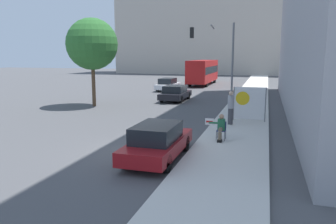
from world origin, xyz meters
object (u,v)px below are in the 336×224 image
object	(u,v)px
protest_banner	(249,103)
parked_car_curbside	(158,141)
pedestrian_behind	(234,102)
traffic_light_pole	(218,50)
city_bus_on_road	(203,71)
car_on_road_nearest	(175,93)
street_tree_near_curb	(92,44)
seated_protester	(221,127)
jogger_on_sidewalk	(231,107)
car_on_road_midblock	(168,84)

from	to	relation	value
protest_banner	parked_car_curbside	size ratio (longest dim) A/B	0.46
pedestrian_behind	traffic_light_pole	bearing A→B (deg)	142.38
protest_banner	city_bus_on_road	size ratio (longest dim) A/B	0.19
car_on_road_nearest	traffic_light_pole	bearing A→B (deg)	-15.92
pedestrian_behind	street_tree_near_curb	xyz separation A→B (m)	(-10.97, 1.68, 3.80)
car_on_road_nearest	city_bus_on_road	xyz separation A→B (m)	(-0.76, 16.89, 1.21)
seated_protester	parked_car_curbside	bearing A→B (deg)	-119.98
seated_protester	jogger_on_sidewalk	xyz separation A→B (m)	(0.05, 3.62, 0.33)
jogger_on_sidewalk	street_tree_near_curb	distance (m)	12.53
jogger_on_sidewalk	protest_banner	world-z (taller)	protest_banner
protest_banner	city_bus_on_road	bearing A→B (deg)	106.59
car_on_road_midblock	city_bus_on_road	bearing A→B (deg)	75.22
jogger_on_sidewalk	car_on_road_midblock	xyz separation A→B (m)	(-8.87, 17.42, -0.39)
car_on_road_midblock	street_tree_near_curb	xyz separation A→B (m)	(-2.19, -12.80, 4.06)
jogger_on_sidewalk	street_tree_near_curb	size ratio (longest dim) A/B	0.27
jogger_on_sidewalk	parked_car_curbside	size ratio (longest dim) A/B	0.43
parked_car_curbside	car_on_road_nearest	size ratio (longest dim) A/B	0.96
jogger_on_sidewalk	protest_banner	xyz separation A→B (m)	(0.92, 1.26, 0.09)
seated_protester	parked_car_curbside	world-z (taller)	parked_car_curbside
pedestrian_behind	parked_car_curbside	distance (m)	9.81
car_on_road_midblock	city_bus_on_road	world-z (taller)	city_bus_on_road
traffic_light_pole	parked_car_curbside	world-z (taller)	traffic_light_pole
jogger_on_sidewalk	city_bus_on_road	bearing A→B (deg)	-60.15
jogger_on_sidewalk	car_on_road_midblock	size ratio (longest dim) A/B	0.39
traffic_light_pole	car_on_road_nearest	world-z (taller)	traffic_light_pole
parked_car_curbside	jogger_on_sidewalk	bearing A→B (deg)	73.19
street_tree_near_curb	city_bus_on_road	bearing A→B (deg)	78.20
traffic_light_pole	car_on_road_nearest	bearing A→B (deg)	164.08
protest_banner	parked_car_curbside	xyz separation A→B (m)	(-2.94, -7.93, -0.49)
traffic_light_pole	pedestrian_behind	bearing A→B (deg)	-70.48
protest_banner	street_tree_near_curb	xyz separation A→B (m)	(-11.98, 3.36, 3.58)
city_bus_on_road	car_on_road_nearest	bearing A→B (deg)	-87.41
jogger_on_sidewalk	traffic_light_pole	bearing A→B (deg)	-60.66
seated_protester	car_on_road_midblock	xyz separation A→B (m)	(-8.82, 21.04, -0.05)
pedestrian_behind	car_on_road_midblock	bearing A→B (deg)	154.11
traffic_light_pole	street_tree_near_curb	distance (m)	9.80
city_bus_on_road	car_on_road_midblock	bearing A→B (deg)	-104.78
jogger_on_sidewalk	street_tree_near_curb	bearing A→B (deg)	-6.80
seated_protester	pedestrian_behind	distance (m)	6.56
protest_banner	seated_protester	bearing A→B (deg)	-101.24
car_on_road_midblock	city_bus_on_road	distance (m)	9.24
seated_protester	traffic_light_pole	size ratio (longest dim) A/B	0.19
city_bus_on_road	street_tree_near_curb	distance (m)	22.31
seated_protester	traffic_light_pole	bearing A→B (deg)	102.04
pedestrian_behind	city_bus_on_road	xyz separation A→B (m)	(-6.45, 23.34, 0.93)
car_on_road_midblock	car_on_road_nearest	bearing A→B (deg)	-68.89
seated_protester	parked_car_curbside	xyz separation A→B (m)	(-1.97, -3.05, -0.07)
pedestrian_behind	parked_car_curbside	xyz separation A→B (m)	(-1.93, -9.61, -0.27)
protest_banner	street_tree_near_curb	bearing A→B (deg)	164.31
seated_protester	car_on_road_nearest	xyz separation A→B (m)	(-5.72, 13.01, -0.07)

